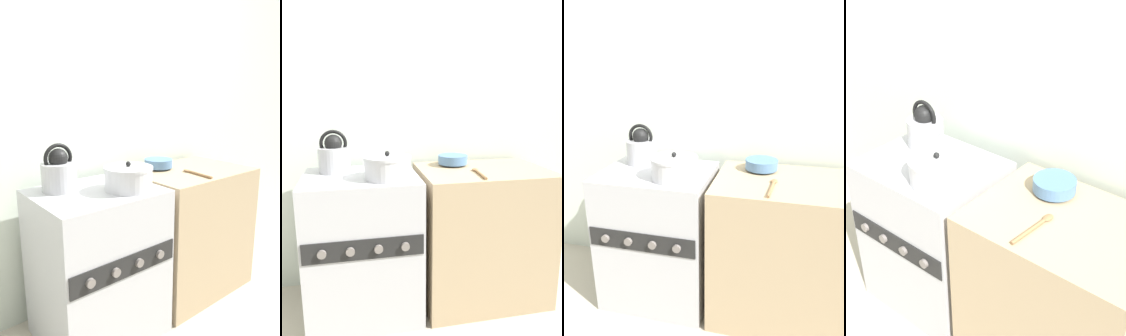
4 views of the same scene
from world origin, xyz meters
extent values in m
plane|color=#B2A893|center=(0.00, 0.00, 0.00)|extent=(12.00, 12.00, 0.00)
cube|color=silver|center=(0.00, 0.65, 1.25)|extent=(7.00, 0.06, 2.50)
cube|color=#B2B2B7|center=(0.00, 0.27, 0.43)|extent=(0.64, 0.53, 0.85)
cube|color=black|center=(0.00, 0.00, 0.53)|extent=(0.62, 0.01, 0.11)
cylinder|color=slate|center=(-0.21, -0.01, 0.53)|extent=(0.04, 0.02, 0.04)
cylinder|color=slate|center=(-0.07, -0.01, 0.53)|extent=(0.04, 0.02, 0.04)
cylinder|color=slate|center=(0.07, -0.01, 0.53)|extent=(0.04, 0.02, 0.04)
cylinder|color=slate|center=(0.21, -0.01, 0.53)|extent=(0.04, 0.02, 0.04)
cube|color=tan|center=(0.75, 0.29, 0.42)|extent=(0.78, 0.58, 0.85)
cylinder|color=#B2B2B7|center=(-0.14, 0.38, 0.92)|extent=(0.18, 0.18, 0.15)
sphere|color=black|center=(-0.14, 0.38, 1.02)|extent=(0.10, 0.10, 0.10)
torus|color=black|center=(-0.14, 0.38, 1.02)|extent=(0.16, 0.02, 0.16)
cone|color=#B2B2B7|center=(-0.06, 0.38, 0.95)|extent=(0.09, 0.04, 0.07)
cylinder|color=silver|center=(0.14, 0.17, 0.91)|extent=(0.25, 0.25, 0.11)
cylinder|color=silver|center=(0.14, 0.17, 0.97)|extent=(0.26, 0.26, 0.01)
sphere|color=black|center=(0.14, 0.17, 0.99)|extent=(0.03, 0.03, 0.03)
cylinder|color=#4C729E|center=(0.60, 0.43, 0.85)|extent=(0.08, 0.08, 0.01)
cylinder|color=#4C729E|center=(0.60, 0.43, 0.89)|extent=(0.19, 0.19, 0.06)
cylinder|color=olive|center=(0.67, 0.13, 0.86)|extent=(0.03, 0.19, 0.02)
ellipsoid|color=olive|center=(0.68, 0.25, 0.86)|extent=(0.04, 0.06, 0.02)
camera|label=1|loc=(-0.86, -1.15, 1.35)|focal=35.00mm
camera|label=2|loc=(-0.03, -1.56, 1.30)|focal=35.00mm
camera|label=3|loc=(0.72, -1.43, 1.49)|focal=35.00mm
camera|label=4|loc=(1.43, -1.08, 1.99)|focal=50.00mm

